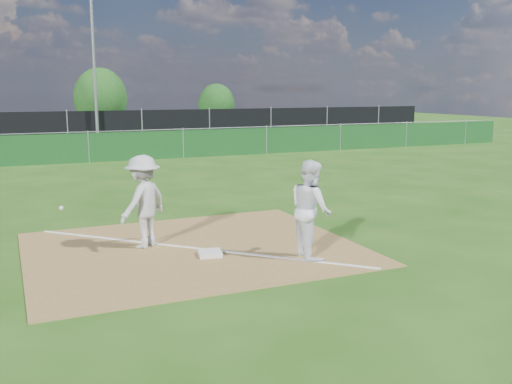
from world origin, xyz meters
TOP-DOWN VIEW (x-y plane):
  - ground at (0.00, 10.00)m, footprint 90.00×90.00m
  - infield_dirt at (0.00, 1.00)m, footprint 6.00×5.00m
  - foul_line at (0.00, 1.00)m, footprint 5.01×5.01m
  - green_fence at (0.00, 15.00)m, footprint 44.00×0.05m
  - black_fence at (0.00, 23.00)m, footprint 46.00×0.04m
  - parking_lot at (0.00, 28.00)m, footprint 46.00×9.00m
  - light_pole at (1.50, 22.70)m, footprint 0.16×0.16m
  - first_base at (0.13, 0.42)m, footprint 0.48×0.48m
  - play_at_first at (-0.81, 1.47)m, footprint 2.15×1.20m
  - runner at (1.77, -0.33)m, footprint 0.73×0.91m
  - car_mid at (-2.08, 26.98)m, footprint 4.69×2.11m
  - car_right at (4.89, 26.60)m, footprint 5.18×2.84m
  - tree_mid at (3.45, 33.88)m, footprint 3.78×3.78m
  - tree_right at (12.30, 33.62)m, footprint 2.85×2.85m

SIDE VIEW (x-z plane):
  - ground at x=0.00m, z-range 0.00..0.00m
  - parking_lot at x=0.00m, z-range 0.00..0.01m
  - infield_dirt at x=0.00m, z-range 0.00..0.02m
  - foul_line at x=0.00m, z-range 0.02..0.03m
  - first_base at x=0.13m, z-range 0.02..0.10m
  - green_fence at x=0.00m, z-range 0.00..1.20m
  - car_right at x=4.89m, z-range 0.01..1.43m
  - car_mid at x=-2.08m, z-range 0.01..1.50m
  - runner at x=1.77m, z-range 0.00..1.76m
  - play_at_first at x=-0.81m, z-range 0.02..1.77m
  - black_fence at x=0.00m, z-range 0.00..1.80m
  - tree_right at x=12.30m, z-range 0.05..3.43m
  - tree_mid at x=3.45m, z-range 0.07..4.56m
  - light_pole at x=1.50m, z-range 0.00..8.00m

